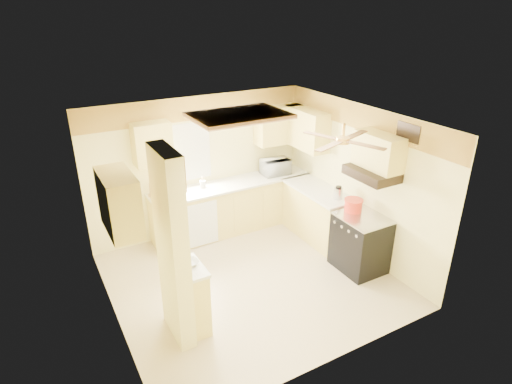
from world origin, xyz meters
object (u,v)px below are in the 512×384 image
microwave (276,167)px  stove (360,243)px  dutch_oven (353,205)px  bowl (190,263)px  kettle (338,193)px

microwave → stove: bearing=101.4°
stove → dutch_oven: 0.61m
bowl → dutch_oven: size_ratio=0.71×
dutch_oven → kettle: kettle is taller
microwave → bowl: bearing=44.1°
dutch_oven → stove: bearing=-91.4°
bowl → kettle: 2.92m
microwave → dutch_oven: microwave is taller
stove → bowl: bearing=179.1°
microwave → dutch_oven: size_ratio=1.76×
dutch_oven → kettle: size_ratio=1.33×
kettle → bowl: bearing=-167.5°
stove → dutch_oven: bearing=88.6°
stove → microwave: 2.24m
bowl → kettle: bearing=12.5°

